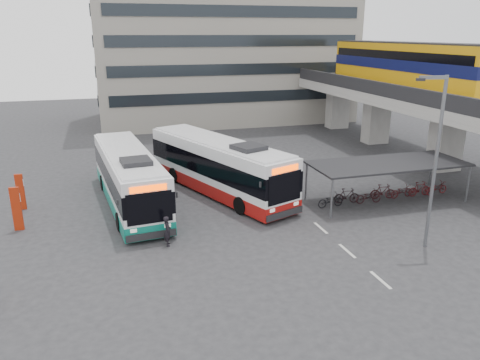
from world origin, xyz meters
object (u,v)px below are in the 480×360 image
object	(u,v)px
pedestrian	(167,231)
lamp_post	(435,153)
bus_teal	(129,178)
bus_main	(218,166)

from	to	relation	value
pedestrian	lamp_post	size ratio (longest dim) A/B	0.19
bus_teal	pedestrian	size ratio (longest dim) A/B	8.04
pedestrian	lamp_post	xyz separation A→B (m)	(12.51, -3.77, 4.10)
lamp_post	bus_teal	bearing A→B (deg)	154.22
bus_teal	pedestrian	world-z (taller)	bus_teal
bus_teal	lamp_post	distance (m)	17.76
bus_teal	bus_main	bearing A→B (deg)	0.96
bus_teal	pedestrian	distance (m)	6.97
bus_main	bus_teal	bearing A→B (deg)	165.71
bus_main	bus_teal	size ratio (longest dim) A/B	1.04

